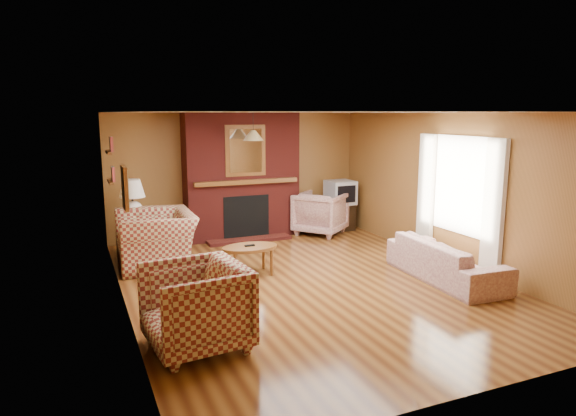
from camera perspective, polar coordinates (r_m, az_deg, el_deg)
name	(u,v)px	position (r m, az deg, el deg)	size (l,w,h in m)	color
floor	(308,282)	(7.43, 2.26, -8.25)	(6.50, 6.50, 0.00)	#4A260F
ceiling	(309,112)	(7.03, 2.40, 10.59)	(6.50, 6.50, 0.00)	white
wall_back	(238,174)	(10.14, -5.60, 3.73)	(6.50, 6.50, 0.00)	#945E2D
wall_front	(479,261)	(4.49, 20.50, -5.53)	(6.50, 6.50, 0.00)	#945E2D
wall_left	(121,214)	(6.48, -18.06, -0.59)	(6.50, 6.50, 0.00)	#945E2D
wall_right	(452,189)	(8.50, 17.74, 1.98)	(6.50, 6.50, 0.00)	#945E2D
fireplace	(242,177)	(9.89, -5.13, 3.47)	(2.20, 0.82, 2.40)	#551612
window_right	(458,196)	(8.33, 18.35, 1.26)	(0.10, 1.85, 2.00)	beige
bookshelf	(111,161)	(8.30, -19.07, 4.95)	(0.09, 0.55, 0.71)	brown
botanical_print	(125,188)	(6.13, -17.67, 2.15)	(0.05, 0.40, 0.50)	brown
pendant_light	(253,135)	(9.17, -3.88, 8.07)	(0.36, 0.36, 0.48)	black
plaid_loveseat	(156,239)	(8.40, -14.45, -3.33)	(1.31, 1.15, 0.85)	maroon
plaid_armchair	(196,307)	(5.40, -10.23, -10.75)	(0.96, 0.99, 0.90)	maroon
floral_sofa	(446,260)	(7.82, 17.13, -5.53)	(1.99, 0.78, 0.58)	beige
floral_armchair	(321,213)	(10.27, 3.64, -0.57)	(0.89, 0.92, 0.83)	beige
coffee_table	(250,250)	(7.69, -4.27, -4.66)	(0.85, 0.53, 0.46)	brown
side_table	(135,238)	(9.09, -16.67, -3.21)	(0.45, 0.45, 0.60)	brown
table_lamp	(132,198)	(8.96, -16.90, 1.09)	(0.42, 0.42, 0.70)	white
tv_stand	(340,217)	(10.68, 5.78, -0.98)	(0.49, 0.45, 0.54)	black
crt_tv	(340,192)	(10.58, 5.84, 1.73)	(0.54, 0.54, 0.49)	#B2B4BA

